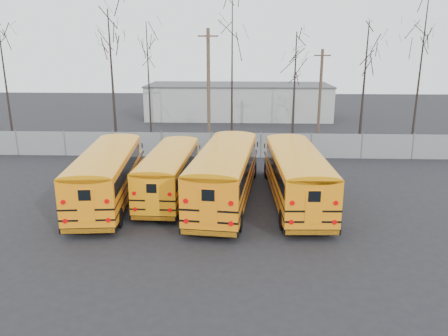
{
  "coord_description": "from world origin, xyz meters",
  "views": [
    {
      "loc": [
        2.47,
        -22.25,
        8.79
      ],
      "look_at": [
        1.41,
        3.1,
        1.6
      ],
      "focal_mm": 35.0,
      "sensor_mm": 36.0,
      "label": 1
    }
  ],
  "objects_px": {
    "bus_a": "(107,171)",
    "utility_pole_right": "(320,95)",
    "utility_pole_left": "(209,85)",
    "bus_b": "(170,169)",
    "bus_d": "(296,172)",
    "bus_c": "(225,170)"
  },
  "relations": [
    {
      "from": "bus_c",
      "to": "bus_d",
      "type": "relative_size",
      "value": 1.06
    },
    {
      "from": "bus_d",
      "to": "utility_pole_left",
      "type": "xyz_separation_m",
      "value": [
        -6.19,
        16.42,
        3.36
      ]
    },
    {
      "from": "bus_b",
      "to": "bus_d",
      "type": "xyz_separation_m",
      "value": [
        7.35,
        -0.97,
        0.19
      ]
    },
    {
      "from": "bus_d",
      "to": "utility_pole_left",
      "type": "bearing_deg",
      "value": 108.46
    },
    {
      "from": "utility_pole_left",
      "to": "utility_pole_right",
      "type": "distance_m",
      "value": 10.24
    },
    {
      "from": "bus_a",
      "to": "bus_c",
      "type": "distance_m",
      "value": 6.68
    },
    {
      "from": "bus_a",
      "to": "bus_d",
      "type": "relative_size",
      "value": 1.01
    },
    {
      "from": "bus_a",
      "to": "bus_b",
      "type": "height_order",
      "value": "bus_a"
    },
    {
      "from": "bus_d",
      "to": "utility_pole_left",
      "type": "height_order",
      "value": "utility_pole_left"
    },
    {
      "from": "bus_b",
      "to": "utility_pole_left",
      "type": "distance_m",
      "value": 15.89
    },
    {
      "from": "bus_b",
      "to": "utility_pole_right",
      "type": "height_order",
      "value": "utility_pole_right"
    },
    {
      "from": "bus_c",
      "to": "utility_pole_right",
      "type": "xyz_separation_m",
      "value": [
        8.03,
        16.95,
        2.36
      ]
    },
    {
      "from": "bus_c",
      "to": "bus_d",
      "type": "bearing_deg",
      "value": 7.57
    },
    {
      "from": "bus_d",
      "to": "utility_pole_right",
      "type": "height_order",
      "value": "utility_pole_right"
    },
    {
      "from": "bus_b",
      "to": "bus_a",
      "type": "bearing_deg",
      "value": -157.53
    },
    {
      "from": "bus_a",
      "to": "utility_pole_right",
      "type": "bearing_deg",
      "value": 43.66
    },
    {
      "from": "bus_b",
      "to": "utility_pole_left",
      "type": "relative_size",
      "value": 1.02
    },
    {
      "from": "bus_a",
      "to": "utility_pole_left",
      "type": "bearing_deg",
      "value": 69.2
    },
    {
      "from": "bus_b",
      "to": "utility_pole_right",
      "type": "bearing_deg",
      "value": 56.19
    },
    {
      "from": "utility_pole_left",
      "to": "bus_b",
      "type": "bearing_deg",
      "value": -100.28
    },
    {
      "from": "bus_d",
      "to": "bus_b",
      "type": "bearing_deg",
      "value": 170.28
    },
    {
      "from": "utility_pole_right",
      "to": "bus_a",
      "type": "bearing_deg",
      "value": -130.11
    }
  ]
}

